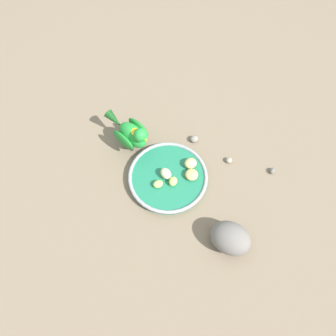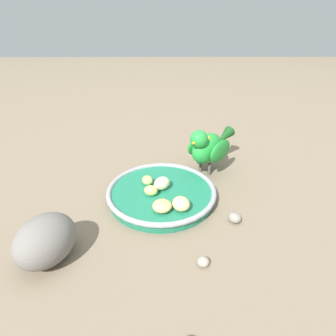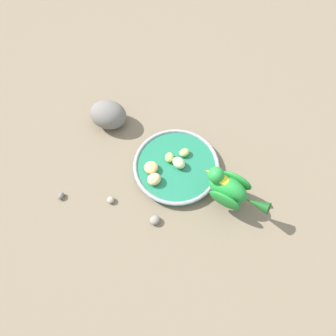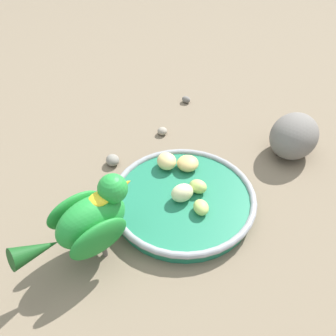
{
  "view_description": "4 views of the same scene",
  "coord_description": "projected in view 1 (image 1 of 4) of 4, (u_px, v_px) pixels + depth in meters",
  "views": [
    {
      "loc": [
        -0.04,
        0.38,
        0.8
      ],
      "look_at": [
        -0.02,
        -0.02,
        0.05
      ],
      "focal_mm": 32.31,
      "sensor_mm": 36.0,
      "label": 1
    },
    {
      "loc": [
        -0.52,
        -0.02,
        0.36
      ],
      "look_at": [
        0.0,
        -0.03,
        0.06
      ],
      "focal_mm": 30.4,
      "sensor_mm": 36.0,
      "label": 2
    },
    {
      "loc": [
        -0.11,
        -0.45,
        0.84
      ],
      "look_at": [
        -0.05,
        -0.03,
        0.04
      ],
      "focal_mm": 36.88,
      "sensor_mm": 36.0,
      "label": 3
    },
    {
      "loc": [
        0.37,
        0.03,
        0.44
      ],
      "look_at": [
        -0.04,
        -0.04,
        0.06
      ],
      "focal_mm": 38.46,
      "sensor_mm": 36.0,
      "label": 4
    }
  ],
  "objects": [
    {
      "name": "feeding_bowl",
      "position": [
        168.0,
        177.0,
        0.88
      ],
      "size": [
        0.23,
        0.23,
        0.03
      ],
      "color": "#1E7251",
      "rests_on": "ground_plane"
    },
    {
      "name": "apple_piece_0",
      "position": [
        158.0,
        184.0,
        0.86
      ],
      "size": [
        0.04,
        0.03,
        0.02
      ],
      "primitive_type": "ellipsoid",
      "rotation": [
        0.0,
        0.0,
        0.4
      ],
      "color": "#B2CC66",
      "rests_on": "feeding_bowl"
    },
    {
      "name": "apple_piece_3",
      "position": [
        173.0,
        181.0,
        0.86
      ],
      "size": [
        0.03,
        0.03,
        0.02
      ],
      "primitive_type": "ellipsoid",
      "rotation": [
        0.0,
        0.0,
        4.41
      ],
      "color": "#B2CC66",
      "rests_on": "feeding_bowl"
    },
    {
      "name": "pebble_2",
      "position": [
        194.0,
        139.0,
        0.95
      ],
      "size": [
        0.04,
        0.03,
        0.02
      ],
      "primitive_type": "ellipsoid",
      "rotation": [
        0.0,
        0.0,
        0.55
      ],
      "color": "gray",
      "rests_on": "ground_plane"
    },
    {
      "name": "rock_large",
      "position": [
        230.0,
        238.0,
        0.77
      ],
      "size": [
        0.13,
        0.12,
        0.08
      ],
      "primitive_type": "ellipsoid",
      "rotation": [
        0.0,
        0.0,
        2.7
      ],
      "color": "slate",
      "rests_on": "ground_plane"
    },
    {
      "name": "apple_piece_1",
      "position": [
        192.0,
        175.0,
        0.87
      ],
      "size": [
        0.04,
        0.04,
        0.02
      ],
      "primitive_type": "ellipsoid",
      "rotation": [
        0.0,
        0.0,
        6.19
      ],
      "color": "tan",
      "rests_on": "feeding_bowl"
    },
    {
      "name": "parrot",
      "position": [
        132.0,
        133.0,
        0.89
      ],
      "size": [
        0.15,
        0.14,
        0.12
      ],
      "rotation": [
        0.0,
        0.0,
        2.44
      ],
      "color": "#59544C",
      "rests_on": "ground_plane"
    },
    {
      "name": "apple_piece_4",
      "position": [
        191.0,
        163.0,
        0.88
      ],
      "size": [
        0.05,
        0.05,
        0.03
      ],
      "primitive_type": "ellipsoid",
      "rotation": [
        0.0,
        0.0,
        0.52
      ],
      "color": "#E5C67F",
      "rests_on": "feeding_bowl"
    },
    {
      "name": "ground_plane",
      "position": [
        161.0,
        183.0,
        0.89
      ],
      "size": [
        4.0,
        4.0,
        0.0
      ],
      "primitive_type": "plane",
      "color": "#756651"
    },
    {
      "name": "pebble_1",
      "position": [
        229.0,
        160.0,
        0.92
      ],
      "size": [
        0.02,
        0.02,
        0.02
      ],
      "primitive_type": "ellipsoid",
      "rotation": [
        0.0,
        0.0,
        1.25
      ],
      "color": "gray",
      "rests_on": "ground_plane"
    },
    {
      "name": "pebble_0",
      "position": [
        272.0,
        171.0,
        0.9
      ],
      "size": [
        0.02,
        0.03,
        0.01
      ],
      "primitive_type": "ellipsoid",
      "rotation": [
        0.0,
        0.0,
        1.08
      ],
      "color": "slate",
      "rests_on": "ground_plane"
    },
    {
      "name": "apple_piece_2",
      "position": [
        166.0,
        174.0,
        0.87
      ],
      "size": [
        0.05,
        0.05,
        0.03
      ],
      "primitive_type": "ellipsoid",
      "rotation": [
        0.0,
        0.0,
        2.25
      ],
      "color": "beige",
      "rests_on": "feeding_bowl"
    }
  ]
}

